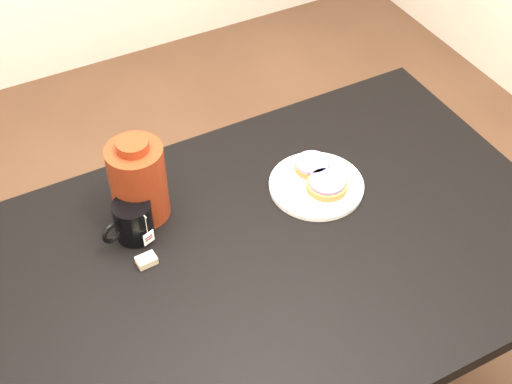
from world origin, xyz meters
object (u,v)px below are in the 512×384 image
plate (316,185)px  teabag_pouch (147,260)px  bagel_back (312,165)px  mug (133,220)px  table (271,273)px  bagel_front (327,184)px  bagel_package (138,181)px

plate → teabag_pouch: teabag_pouch is taller
bagel_back → teabag_pouch: bagel_back is taller
mug → teabag_pouch: bearing=-113.1°
table → teabag_pouch: bearing=159.8°
bagel_back → mug: bearing=178.7°
bagel_front → mug: 0.48m
table → bagel_back: size_ratio=13.00×
bagel_front → bagel_package: (-0.43, 0.15, 0.08)m
table → bagel_back: bearing=39.7°
bagel_front → mug: mug is taller
table → teabag_pouch: teabag_pouch is taller
mug → teabag_pouch: mug is taller
bagel_back → teabag_pouch: size_ratio=2.39×
table → bagel_back: bagel_back is taller
bagel_back → bagel_package: size_ratio=0.48×
bagel_front → teabag_pouch: (-0.48, -0.00, -0.02)m
bagel_back → bagel_front: size_ratio=0.85×
plate → teabag_pouch: (-0.47, -0.03, 0.00)m
plate → bagel_package: bearing=163.3°
plate → teabag_pouch: 0.47m
plate → mug: mug is taller
plate → bagel_back: bearing=71.3°
teabag_pouch → bagel_package: 0.19m
mug → bagel_package: bearing=35.8°
plate → teabag_pouch: size_ratio=5.29×
bagel_front → bagel_package: bearing=160.8°
table → teabag_pouch: size_ratio=31.11×
bagel_front → mug: bearing=169.6°
table → mug: 0.35m
teabag_pouch → bagel_back: bearing=9.5°
plate → bagel_package: size_ratio=1.06×
teabag_pouch → bagel_package: (0.05, 0.15, 0.10)m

